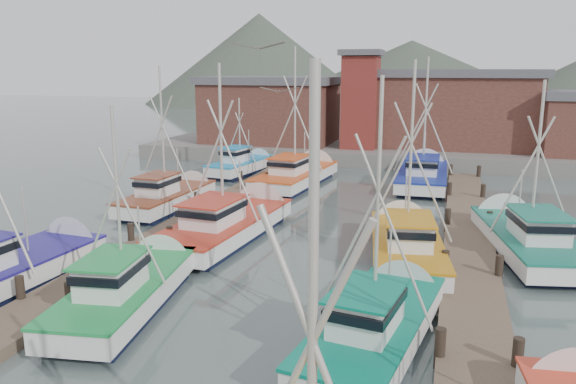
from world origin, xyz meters
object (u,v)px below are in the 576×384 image
(boat_8, at_px, (231,223))
(boat_12, at_px, (299,174))
(lookout_tower, at_px, (361,99))
(boat_4, at_px, (132,287))

(boat_8, bearing_deg, boat_12, 95.72)
(lookout_tower, relative_size, boat_4, 0.99)
(lookout_tower, distance_m, boat_8, 25.52)
(boat_8, height_order, boat_12, boat_12)
(lookout_tower, relative_size, boat_12, 0.80)
(lookout_tower, bearing_deg, boat_12, -102.36)
(boat_4, relative_size, boat_8, 0.82)
(lookout_tower, relative_size, boat_8, 0.81)
(boat_12, bearing_deg, boat_8, -83.13)
(boat_8, bearing_deg, lookout_tower, 89.59)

